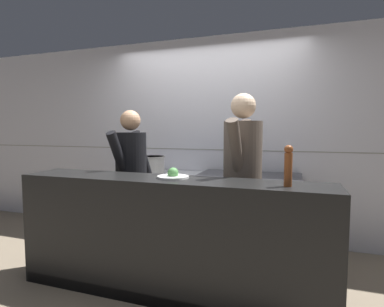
{
  "coord_description": "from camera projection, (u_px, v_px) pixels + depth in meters",
  "views": [
    {
      "loc": [
        1.07,
        -2.47,
        1.41
      ],
      "look_at": [
        0.03,
        0.63,
        1.15
      ],
      "focal_mm": 28.0,
      "sensor_mm": 36.0,
      "label": 1
    }
  ],
  "objects": [
    {
      "name": "prep_counter",
      "position": [
        249.0,
        214.0,
        3.44
      ],
      "size": [
        1.15,
        0.65,
        0.9
      ],
      "color": "#38383D",
      "rests_on": "ground_plane"
    },
    {
      "name": "chefs_knife",
      "position": [
        241.0,
        175.0,
        3.31
      ],
      "size": [
        0.36,
        0.04,
        0.02
      ],
      "color": "#B7BABF",
      "rests_on": "prep_counter"
    },
    {
      "name": "ground_plane",
      "position": [
        168.0,
        282.0,
        2.78
      ],
      "size": [
        14.0,
        14.0,
        0.0
      ],
      "primitive_type": "plane",
      "color": "#7F705B"
    },
    {
      "name": "oven_range",
      "position": [
        159.0,
        207.0,
        3.81
      ],
      "size": [
        1.0,
        0.71,
        0.86
      ],
      "color": "#38383D",
      "rests_on": "ground_plane"
    },
    {
      "name": "pepper_mill",
      "position": [
        288.0,
        165.0,
        2.13
      ],
      "size": [
        0.06,
        0.06,
        0.3
      ],
      "color": "brown",
      "rests_on": "pass_counter"
    },
    {
      "name": "chef_sous",
      "position": [
        242.0,
        177.0,
        2.79
      ],
      "size": [
        0.4,
        0.76,
        1.74
      ],
      "rotation": [
        0.0,
        0.0,
        -0.12
      ],
      "color": "black",
      "rests_on": "ground_plane"
    },
    {
      "name": "plated_dish_main",
      "position": [
        173.0,
        175.0,
        2.52
      ],
      "size": [
        0.27,
        0.27,
        0.09
      ],
      "color": "white",
      "rests_on": "pass_counter"
    },
    {
      "name": "pass_counter",
      "position": [
        167.0,
        238.0,
        2.53
      ],
      "size": [
        2.68,
        0.45,
        1.01
      ],
      "color": "black",
      "rests_on": "ground_plane"
    },
    {
      "name": "chef_head_cook",
      "position": [
        131.0,
        177.0,
        3.21
      ],
      "size": [
        0.37,
        0.71,
        1.62
      ],
      "rotation": [
        0.0,
        0.0,
        -0.14
      ],
      "color": "black",
      "rests_on": "ground_plane"
    },
    {
      "name": "stock_pot",
      "position": [
        153.0,
        164.0,
        3.79
      ],
      "size": [
        0.3,
        0.3,
        0.22
      ],
      "color": "beige",
      "rests_on": "oven_range"
    },
    {
      "name": "wall_back_tiled",
      "position": [
        208.0,
        138.0,
        3.95
      ],
      "size": [
        8.0,
        0.06,
        2.6
      ],
      "color": "silver",
      "rests_on": "ground_plane"
    }
  ]
}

